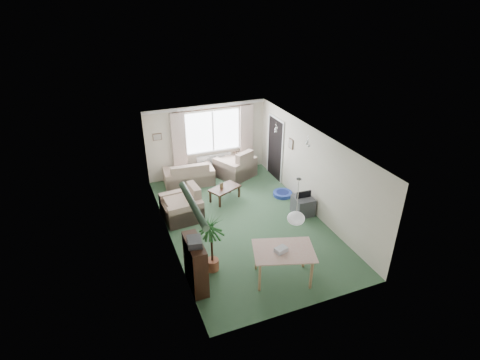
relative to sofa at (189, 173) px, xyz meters
name	(u,v)px	position (x,y,z in m)	size (l,w,h in m)	color
ground	(244,222)	(0.80, -2.75, -0.39)	(6.50, 6.50, 0.00)	#2F4F34
window	(213,131)	(1.00, 0.48, 1.11)	(1.80, 0.03, 1.30)	white
curtain_rod	(213,109)	(1.00, 0.40, 1.88)	(2.60, 0.03, 0.03)	black
curtain_left	(179,144)	(-0.15, 0.38, 0.88)	(0.45, 0.08, 2.00)	beige
curtain_right	(246,134)	(2.15, 0.38, 0.88)	(0.45, 0.08, 2.00)	beige
radiator	(214,162)	(1.00, 0.44, 0.01)	(1.20, 0.10, 0.55)	white
doorway	(275,149)	(2.78, -0.55, 0.61)	(0.03, 0.95, 2.00)	black
pendant_lamp	(296,218)	(1.00, -5.05, 1.09)	(0.36, 0.36, 0.36)	white
tinsel_garland	(193,204)	(-1.12, -5.05, 1.89)	(1.60, 1.60, 0.12)	#196626
bauble_cluster_a	(276,128)	(2.10, -1.85, 1.83)	(0.20, 0.20, 0.20)	silver
bauble_cluster_b	(308,142)	(2.40, -3.05, 1.83)	(0.20, 0.20, 0.20)	silver
wall_picture_back	(157,137)	(-0.80, 0.48, 1.16)	(0.28, 0.03, 0.22)	brown
wall_picture_right	(291,144)	(2.78, -1.55, 1.16)	(0.03, 0.24, 0.30)	brown
sofa	(189,173)	(0.00, 0.00, 0.00)	(1.56, 0.82, 0.78)	#C9B198
armchair_corner	(235,163)	(1.59, -0.02, 0.10)	(1.09, 1.03, 0.97)	beige
armchair_left	(181,203)	(-0.70, -1.89, 0.07)	(1.03, 0.97, 0.92)	beige
coffee_table	(225,194)	(0.73, -1.40, -0.19)	(0.91, 0.50, 0.41)	black
photo_frame	(221,186)	(0.63, -1.39, 0.10)	(0.12, 0.02, 0.16)	brown
bookshelf	(196,264)	(-1.04, -4.59, 0.17)	(0.31, 0.92, 1.12)	black
hifi_box	(194,242)	(-1.05, -4.68, 0.80)	(0.28, 0.35, 0.14)	#37373C
houseplant	(212,244)	(-0.57, -4.24, 0.32)	(0.61, 0.61, 1.43)	#1E5921
dining_table	(283,265)	(0.75, -5.07, -0.02)	(1.18, 0.79, 0.74)	#9F7156
gift_box	(281,250)	(0.67, -5.10, 0.41)	(0.25, 0.18, 0.12)	silver
tv_cube	(303,205)	(2.50, -2.92, -0.13)	(0.51, 0.56, 0.51)	#38393E
pet_bed	(283,194)	(2.45, -1.81, -0.33)	(0.58, 0.58, 0.12)	navy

